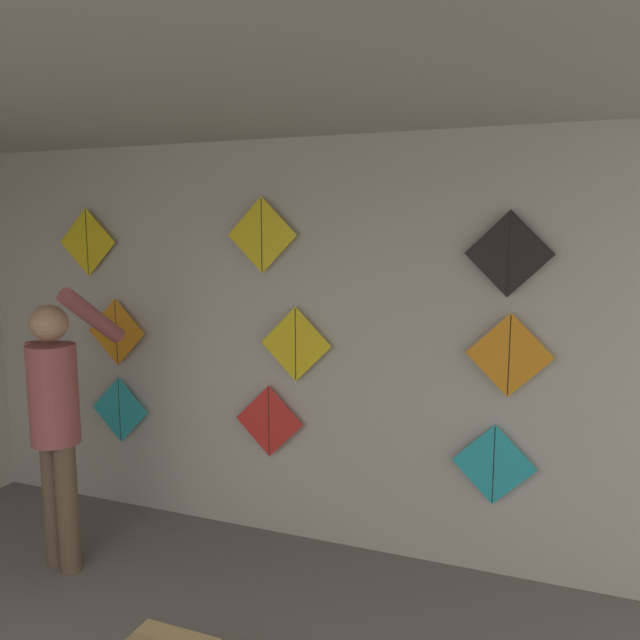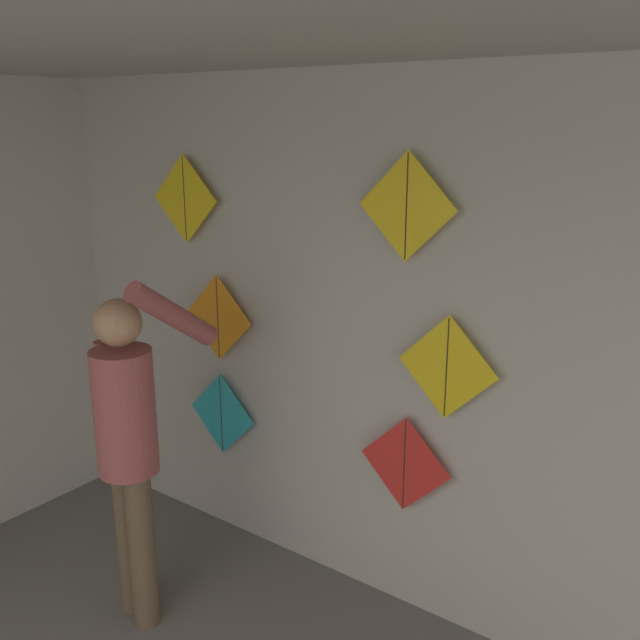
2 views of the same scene
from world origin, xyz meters
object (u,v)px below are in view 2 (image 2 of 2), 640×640
at_px(kite_6, 185,199).
at_px(shopkeeper, 129,434).
at_px(kite_0, 222,414).
at_px(kite_3, 218,318).
at_px(kite_7, 407,207).
at_px(kite_1, 405,464).
at_px(kite_4, 447,368).

bearing_deg(kite_6, shopkeeper, -63.29).
relative_size(kite_0, kite_3, 1.00).
bearing_deg(kite_7, kite_6, 180.00).
bearing_deg(kite_3, kite_0, 180.00).
xyz_separation_m(shopkeeper, kite_3, (-0.20, 0.85, 0.37)).
height_order(kite_3, kite_7, kite_7).
relative_size(kite_6, kite_7, 1.00).
bearing_deg(kite_6, kite_3, 0.00).
distance_m(shopkeeper, kite_0, 0.91).
relative_size(shopkeeper, kite_7, 3.58).
xyz_separation_m(kite_6, kite_7, (1.48, 0.00, 0.06)).
bearing_deg(kite_1, kite_0, 180.00).
height_order(kite_6, kite_7, kite_7).
bearing_deg(kite_4, kite_7, 180.00).
xyz_separation_m(kite_1, kite_4, (0.21, 0.00, 0.57)).
xyz_separation_m(shopkeeper, kite_6, (-0.43, 0.85, 1.06)).
bearing_deg(kite_3, shopkeeper, -76.97).
xyz_separation_m(kite_1, kite_3, (-1.28, 0.00, 0.56)).
bearing_deg(kite_1, kite_7, 180.00).
xyz_separation_m(shopkeeper, kite_4, (1.29, 0.85, 0.38)).
xyz_separation_m(shopkeeper, kite_7, (1.05, 0.85, 1.12)).
bearing_deg(kite_4, kite_6, 180.00).
distance_m(kite_6, kite_7, 1.48).
height_order(kite_3, kite_4, kite_4).
height_order(kite_0, kite_6, kite_6).
distance_m(shopkeeper, kite_7, 1.75).
distance_m(kite_4, kite_6, 1.85).
bearing_deg(kite_4, kite_0, 180.00).
bearing_deg(shopkeeper, kite_1, 51.83).
distance_m(shopkeeper, kite_4, 1.60).
xyz_separation_m(kite_4, kite_7, (-0.24, 0.00, 0.74)).
relative_size(kite_0, kite_6, 1.00).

